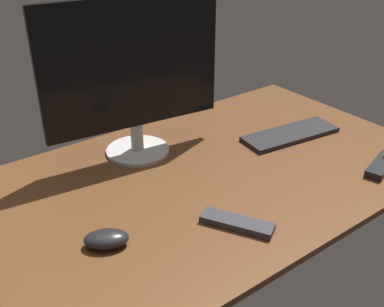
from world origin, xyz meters
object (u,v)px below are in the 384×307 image
computer_mouse (106,239)px  media_remote (382,165)px  keyboard (290,134)px  monitor (133,75)px  tv_remote (237,223)px

computer_mouse → media_remote: 85.57cm
keyboard → monitor: bearing=163.1°
monitor → media_remote: (53.74, -53.60, -24.86)cm
monitor → tv_remote: monitor is taller
monitor → media_remote: size_ratio=3.26×
keyboard → computer_mouse: (-78.08, -13.70, 1.20)cm
monitor → tv_remote: size_ratio=3.03×
monitor → keyboard: size_ratio=1.61×
monitor → media_remote: bearing=-37.8°
monitor → tv_remote: bearing=-83.3°
keyboard → tv_remote: (-48.55, -26.61, 0.18)cm
monitor → keyboard: monitor is taller
monitor → tv_remote: 54.56cm
media_remote → tv_remote: size_ratio=0.93×
tv_remote → media_remote: bearing=55.0°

